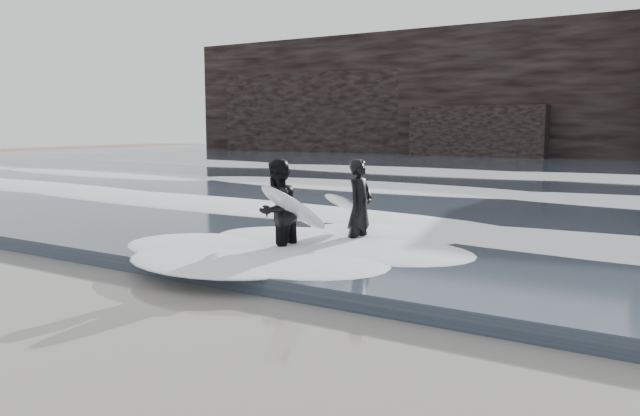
% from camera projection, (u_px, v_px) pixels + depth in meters
% --- Properties ---
extents(ground, '(120.00, 120.00, 0.00)m').
position_uv_depth(ground, '(56.00, 345.00, 7.48)').
color(ground, olive).
rests_on(ground, ground).
extents(sea, '(90.00, 52.00, 0.30)m').
position_uv_depth(sea, '(556.00, 173.00, 31.89)').
color(sea, '#2B3542').
rests_on(sea, ground).
extents(headland, '(70.00, 9.00, 10.00)m').
position_uv_depth(headland, '(607.00, 92.00, 45.58)').
color(headland, black).
rests_on(headland, ground).
extents(foam_near, '(60.00, 3.20, 0.20)m').
position_uv_depth(foam_near, '(385.00, 218.00, 15.01)').
color(foam_near, white).
rests_on(foam_near, sea).
extents(foam_mid, '(60.00, 4.00, 0.24)m').
position_uv_depth(foam_mid, '(476.00, 191.00, 20.90)').
color(foam_mid, white).
rests_on(foam_mid, sea).
extents(foam_far, '(60.00, 4.80, 0.30)m').
position_uv_depth(foam_far, '(538.00, 173.00, 28.48)').
color(foam_far, white).
rests_on(foam_far, sea).
extents(surfer_left, '(1.06, 1.92, 1.94)m').
position_uv_depth(surfer_left, '(358.00, 206.00, 12.74)').
color(surfer_left, black).
rests_on(surfer_left, ground).
extents(surfer_right, '(1.18, 2.19, 1.99)m').
position_uv_depth(surfer_right, '(279.00, 211.00, 11.80)').
color(surfer_right, black).
rests_on(surfer_right, ground).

